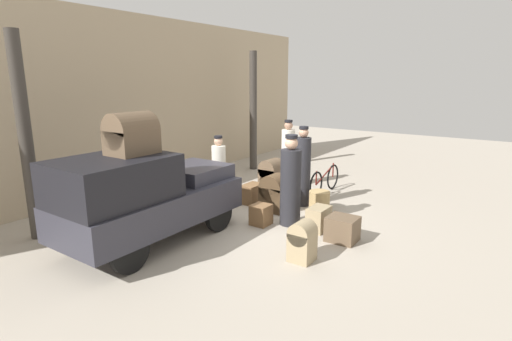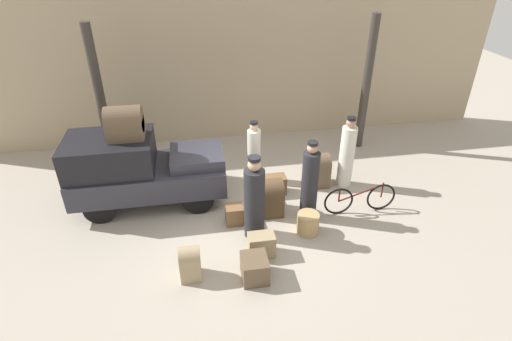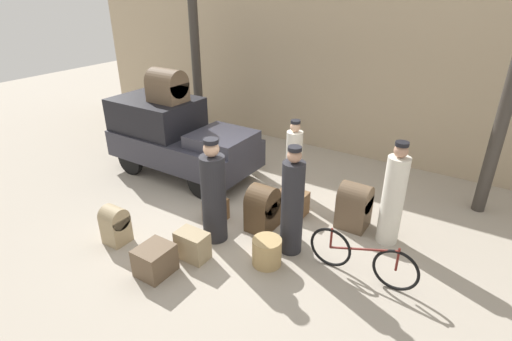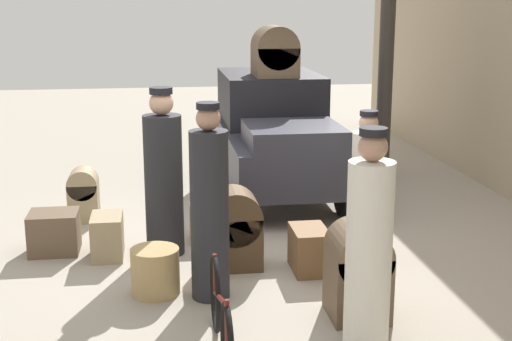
{
  "view_description": "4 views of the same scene",
  "coord_description": "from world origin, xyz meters",
  "px_view_note": "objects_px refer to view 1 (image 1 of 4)",
  "views": [
    {
      "loc": [
        -6.69,
        -4.58,
        2.91
      ],
      "look_at": [
        0.2,
        0.2,
        0.95
      ],
      "focal_mm": 28.0,
      "sensor_mm": 36.0,
      "label": 1
    },
    {
      "loc": [
        -1.07,
        -7.18,
        5.37
      ],
      "look_at": [
        0.2,
        0.2,
        0.95
      ],
      "focal_mm": 28.0,
      "sensor_mm": 36.0,
      "label": 2
    },
    {
      "loc": [
        3.7,
        -5.22,
        4.04
      ],
      "look_at": [
        0.2,
        0.2,
        0.95
      ],
      "focal_mm": 28.0,
      "sensor_mm": 36.0,
      "label": 3
    },
    {
      "loc": [
        7.49,
        -0.84,
        2.74
      ],
      "look_at": [
        0.2,
        0.2,
        0.95
      ],
      "focal_mm": 50.0,
      "sensor_mm": 36.0,
      "label": 4
    }
  ],
  "objects_px": {
    "wicker_basket": "(319,201)",
    "porter_carrying_trunk": "(291,184)",
    "trunk_wicker_pale": "(252,194)",
    "trunk_on_truck_roof": "(132,135)",
    "trunk_large_brown": "(261,215)",
    "trunk_umber_medium": "(302,240)",
    "bicycle": "(325,180)",
    "conductor_in_dark_uniform": "(219,172)",
    "truck": "(143,196)",
    "suitcase_black_upright": "(319,219)",
    "suitcase_small_leather": "(342,229)",
    "porter_with_bicycle": "(303,169)",
    "suitcase_tan_flat": "(274,193)",
    "trunk_barrel_dark": "(271,175)",
    "porter_standing_middle": "(288,156)"
  },
  "relations": [
    {
      "from": "bicycle",
      "to": "wicker_basket",
      "type": "bearing_deg",
      "value": -159.44
    },
    {
      "from": "porter_with_bicycle",
      "to": "trunk_wicker_pale",
      "type": "xyz_separation_m",
      "value": [
        -0.53,
        1.06,
        -0.63
      ]
    },
    {
      "from": "porter_standing_middle",
      "to": "suitcase_small_leather",
      "type": "relative_size",
      "value": 3.41
    },
    {
      "from": "wicker_basket",
      "to": "porter_carrying_trunk",
      "type": "height_order",
      "value": "porter_carrying_trunk"
    },
    {
      "from": "trunk_barrel_dark",
      "to": "trunk_wicker_pale",
      "type": "relative_size",
      "value": 1.55
    },
    {
      "from": "porter_carrying_trunk",
      "to": "conductor_in_dark_uniform",
      "type": "height_order",
      "value": "porter_carrying_trunk"
    },
    {
      "from": "porter_with_bicycle",
      "to": "trunk_barrel_dark",
      "type": "height_order",
      "value": "porter_with_bicycle"
    },
    {
      "from": "trunk_barrel_dark",
      "to": "truck",
      "type": "bearing_deg",
      "value": -179.77
    },
    {
      "from": "trunk_wicker_pale",
      "to": "suitcase_tan_flat",
      "type": "height_order",
      "value": "suitcase_tan_flat"
    },
    {
      "from": "bicycle",
      "to": "truck",
      "type": "bearing_deg",
      "value": 165.43
    },
    {
      "from": "conductor_in_dark_uniform",
      "to": "truck",
      "type": "bearing_deg",
      "value": -168.88
    },
    {
      "from": "suitcase_small_leather",
      "to": "trunk_large_brown",
      "type": "distance_m",
      "value": 1.69
    },
    {
      "from": "suitcase_small_leather",
      "to": "truck",
      "type": "bearing_deg",
      "value": 126.88
    },
    {
      "from": "trunk_umber_medium",
      "to": "porter_standing_middle",
      "type": "bearing_deg",
      "value": 33.26
    },
    {
      "from": "suitcase_tan_flat",
      "to": "trunk_on_truck_roof",
      "type": "relative_size",
      "value": 1.12
    },
    {
      "from": "trunk_barrel_dark",
      "to": "trunk_large_brown",
      "type": "bearing_deg",
      "value": -152.01
    },
    {
      "from": "porter_carrying_trunk",
      "to": "conductor_in_dark_uniform",
      "type": "xyz_separation_m",
      "value": [
        0.35,
        2.15,
        -0.1
      ]
    },
    {
      "from": "wicker_basket",
      "to": "suitcase_black_upright",
      "type": "distance_m",
      "value": 1.19
    },
    {
      "from": "truck",
      "to": "suitcase_black_upright",
      "type": "xyz_separation_m",
      "value": [
        2.36,
        -2.25,
        -0.66
      ]
    },
    {
      "from": "suitcase_tan_flat",
      "to": "trunk_on_truck_roof",
      "type": "xyz_separation_m",
      "value": [
        -2.99,
        0.92,
        1.57
      ]
    },
    {
      "from": "porter_carrying_trunk",
      "to": "trunk_wicker_pale",
      "type": "xyz_separation_m",
      "value": [
        0.73,
        1.46,
        -0.61
      ]
    },
    {
      "from": "conductor_in_dark_uniform",
      "to": "trunk_on_truck_roof",
      "type": "distance_m",
      "value": 3.14
    },
    {
      "from": "truck",
      "to": "porter_standing_middle",
      "type": "distance_m",
      "value": 4.83
    },
    {
      "from": "trunk_large_brown",
      "to": "trunk_umber_medium",
      "type": "bearing_deg",
      "value": -123.79
    },
    {
      "from": "porter_with_bicycle",
      "to": "trunk_umber_medium",
      "type": "height_order",
      "value": "porter_with_bicycle"
    },
    {
      "from": "truck",
      "to": "suitcase_black_upright",
      "type": "bearing_deg",
      "value": -43.61
    },
    {
      "from": "porter_carrying_trunk",
      "to": "suitcase_small_leather",
      "type": "bearing_deg",
      "value": -99.33
    },
    {
      "from": "suitcase_small_leather",
      "to": "suitcase_black_upright",
      "type": "relative_size",
      "value": 1.04
    },
    {
      "from": "conductor_in_dark_uniform",
      "to": "trunk_large_brown",
      "type": "distance_m",
      "value": 1.9
    },
    {
      "from": "bicycle",
      "to": "porter_with_bicycle",
      "type": "height_order",
      "value": "porter_with_bicycle"
    },
    {
      "from": "wicker_basket",
      "to": "porter_carrying_trunk",
      "type": "relative_size",
      "value": 0.25
    },
    {
      "from": "truck",
      "to": "porter_standing_middle",
      "type": "height_order",
      "value": "porter_standing_middle"
    },
    {
      "from": "suitcase_tan_flat",
      "to": "trunk_on_truck_roof",
      "type": "distance_m",
      "value": 3.5
    },
    {
      "from": "suitcase_black_upright",
      "to": "suitcase_tan_flat",
      "type": "height_order",
      "value": "suitcase_tan_flat"
    },
    {
      "from": "trunk_wicker_pale",
      "to": "trunk_large_brown",
      "type": "height_order",
      "value": "trunk_wicker_pale"
    },
    {
      "from": "porter_with_bicycle",
      "to": "trunk_barrel_dark",
      "type": "distance_m",
      "value": 1.44
    },
    {
      "from": "wicker_basket",
      "to": "trunk_wicker_pale",
      "type": "xyz_separation_m",
      "value": [
        -0.38,
        1.57,
        0.0
      ]
    },
    {
      "from": "porter_with_bicycle",
      "to": "conductor_in_dark_uniform",
      "type": "xyz_separation_m",
      "value": [
        -0.9,
        1.75,
        -0.12
      ]
    },
    {
      "from": "trunk_barrel_dark",
      "to": "conductor_in_dark_uniform",
      "type": "bearing_deg",
      "value": 161.19
    },
    {
      "from": "conductor_in_dark_uniform",
      "to": "trunk_large_brown",
      "type": "relative_size",
      "value": 3.83
    },
    {
      "from": "conductor_in_dark_uniform",
      "to": "trunk_umber_medium",
      "type": "height_order",
      "value": "conductor_in_dark_uniform"
    },
    {
      "from": "porter_with_bicycle",
      "to": "suitcase_small_leather",
      "type": "height_order",
      "value": "porter_with_bicycle"
    },
    {
      "from": "suitcase_small_leather",
      "to": "trunk_large_brown",
      "type": "relative_size",
      "value": 1.28
    },
    {
      "from": "wicker_basket",
      "to": "suitcase_black_upright",
      "type": "bearing_deg",
      "value": -154.67
    },
    {
      "from": "wicker_basket",
      "to": "porter_with_bicycle",
      "type": "xyz_separation_m",
      "value": [
        0.14,
        0.51,
        0.63
      ]
    },
    {
      "from": "trunk_wicker_pale",
      "to": "trunk_on_truck_roof",
      "type": "height_order",
      "value": "trunk_on_truck_roof"
    },
    {
      "from": "wicker_basket",
      "to": "trunk_large_brown",
      "type": "relative_size",
      "value": 1.11
    },
    {
      "from": "bicycle",
      "to": "trunk_on_truck_roof",
      "type": "xyz_separation_m",
      "value": [
        -4.92,
        1.24,
        1.64
      ]
    },
    {
      "from": "conductor_in_dark_uniform",
      "to": "suitcase_black_upright",
      "type": "xyz_separation_m",
      "value": [
        -0.32,
        -2.77,
        -0.5
      ]
    },
    {
      "from": "porter_carrying_trunk",
      "to": "trunk_on_truck_roof",
      "type": "relative_size",
      "value": 2.44
    }
  ]
}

